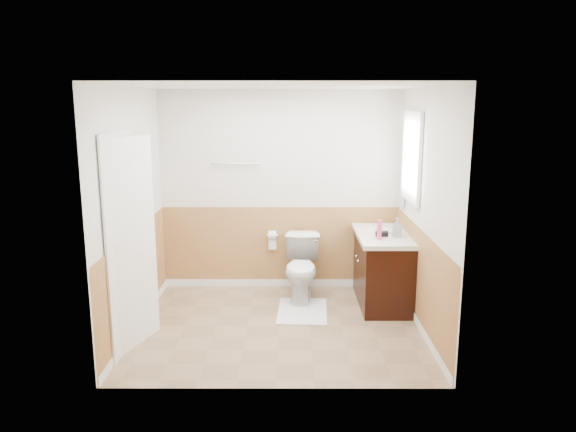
{
  "coord_description": "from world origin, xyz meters",
  "views": [
    {
      "loc": [
        0.11,
        -5.46,
        2.34
      ],
      "look_at": [
        0.1,
        0.25,
        1.15
      ],
      "focal_mm": 34.03,
      "sensor_mm": 36.0,
      "label": 1
    }
  ],
  "objects_px": {
    "vanity_cabinet": "(382,271)",
    "bath_mat": "(302,311)",
    "toilet": "(302,269)",
    "lotion_bottle": "(379,230)",
    "soap_dispenser": "(397,227)"
  },
  "relations": [
    {
      "from": "bath_mat",
      "to": "soap_dispenser",
      "type": "relative_size",
      "value": 3.76
    },
    {
      "from": "bath_mat",
      "to": "soap_dispenser",
      "type": "height_order",
      "value": "soap_dispenser"
    },
    {
      "from": "toilet",
      "to": "lotion_bottle",
      "type": "xyz_separation_m",
      "value": [
        0.85,
        -0.41,
        0.58
      ]
    },
    {
      "from": "toilet",
      "to": "bath_mat",
      "type": "xyz_separation_m",
      "value": [
        0.0,
        -0.43,
        -0.37
      ]
    },
    {
      "from": "bath_mat",
      "to": "lotion_bottle",
      "type": "height_order",
      "value": "lotion_bottle"
    },
    {
      "from": "vanity_cabinet",
      "to": "bath_mat",
      "type": "bearing_deg",
      "value": -162.82
    },
    {
      "from": "vanity_cabinet",
      "to": "soap_dispenser",
      "type": "relative_size",
      "value": 5.17
    },
    {
      "from": "lotion_bottle",
      "to": "soap_dispenser",
      "type": "relative_size",
      "value": 1.03
    },
    {
      "from": "bath_mat",
      "to": "soap_dispenser",
      "type": "distance_m",
      "value": 1.44
    },
    {
      "from": "bath_mat",
      "to": "lotion_bottle",
      "type": "relative_size",
      "value": 3.64
    },
    {
      "from": "vanity_cabinet",
      "to": "soap_dispenser",
      "type": "bearing_deg",
      "value": -49.77
    },
    {
      "from": "vanity_cabinet",
      "to": "lotion_bottle",
      "type": "relative_size",
      "value": 5.0
    },
    {
      "from": "lotion_bottle",
      "to": "toilet",
      "type": "bearing_deg",
      "value": 154.25
    },
    {
      "from": "toilet",
      "to": "vanity_cabinet",
      "type": "height_order",
      "value": "vanity_cabinet"
    },
    {
      "from": "toilet",
      "to": "bath_mat",
      "type": "bearing_deg",
      "value": -86.89
    }
  ]
}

